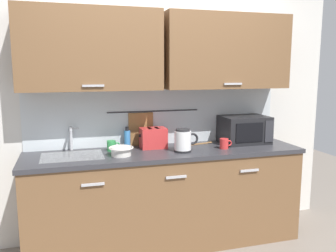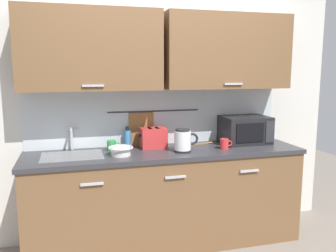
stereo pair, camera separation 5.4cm
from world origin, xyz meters
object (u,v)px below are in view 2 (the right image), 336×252
object	(u,v)px
mug_near_sink	(112,146)
mixing_bowl	(121,150)
toaster	(153,138)
microwave	(245,130)
mug_by_kettle	(225,144)
dish_soap_bottle	(127,138)
wooden_spoon	(204,143)
electric_kettle	(183,141)

from	to	relation	value
mug_near_sink	mixing_bowl	xyz separation A→B (m)	(0.05, -0.20, -0.00)
mug_near_sink	toaster	world-z (taller)	toaster
microwave	mug_near_sink	world-z (taller)	microwave
mixing_bowl	mug_by_kettle	bearing A→B (deg)	-0.06
dish_soap_bottle	mug_near_sink	distance (m)	0.20
toaster	wooden_spoon	distance (m)	0.53
electric_kettle	toaster	size ratio (longest dim) A/B	0.89
mixing_bowl	electric_kettle	bearing A→B (deg)	-0.59
microwave	dish_soap_bottle	size ratio (longest dim) A/B	2.35
microwave	wooden_spoon	world-z (taller)	microwave
mug_near_sink	mixing_bowl	bearing A→B (deg)	-74.97
mug_near_sink	mug_by_kettle	world-z (taller)	same
electric_kettle	dish_soap_bottle	size ratio (longest dim) A/B	1.16
mixing_bowl	mug_by_kettle	xyz separation A→B (m)	(0.97, -0.00, 0.00)
electric_kettle	mixing_bowl	world-z (taller)	electric_kettle
dish_soap_bottle	microwave	bearing A→B (deg)	-6.05
dish_soap_bottle	mixing_bowl	world-z (taller)	dish_soap_bottle
mug_by_kettle	electric_kettle	bearing A→B (deg)	-179.34
mug_near_sink	toaster	distance (m)	0.40
electric_kettle	dish_soap_bottle	xyz separation A→B (m)	(-0.45, 0.32, -0.01)
dish_soap_bottle	wooden_spoon	distance (m)	0.76
microwave	wooden_spoon	xyz separation A→B (m)	(-0.41, 0.06, -0.13)
microwave	toaster	world-z (taller)	microwave
microwave	dish_soap_bottle	bearing A→B (deg)	173.95
electric_kettle	microwave	bearing A→B (deg)	15.40
microwave	mixing_bowl	size ratio (longest dim) A/B	2.15
toaster	wooden_spoon	world-z (taller)	toaster
dish_soap_bottle	mixing_bowl	distance (m)	0.34
wooden_spoon	microwave	bearing A→B (deg)	-8.84
toaster	mug_by_kettle	world-z (taller)	toaster
microwave	electric_kettle	xyz separation A→B (m)	(-0.71, -0.20, -0.03)
dish_soap_bottle	mixing_bowl	bearing A→B (deg)	-109.01
toaster	electric_kettle	bearing A→B (deg)	-45.28
wooden_spoon	electric_kettle	bearing A→B (deg)	-139.31
microwave	electric_kettle	bearing A→B (deg)	-164.60
mixing_bowl	mug_by_kettle	distance (m)	0.97
mixing_bowl	dish_soap_bottle	bearing A→B (deg)	70.99
mixing_bowl	wooden_spoon	xyz separation A→B (m)	(0.86, 0.25, -0.04)
dish_soap_bottle	mug_by_kettle	bearing A→B (deg)	-20.16
mug_near_sink	toaster	bearing A→B (deg)	2.40
electric_kettle	mug_near_sink	world-z (taller)	electric_kettle
mixing_bowl	microwave	bearing A→B (deg)	8.52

